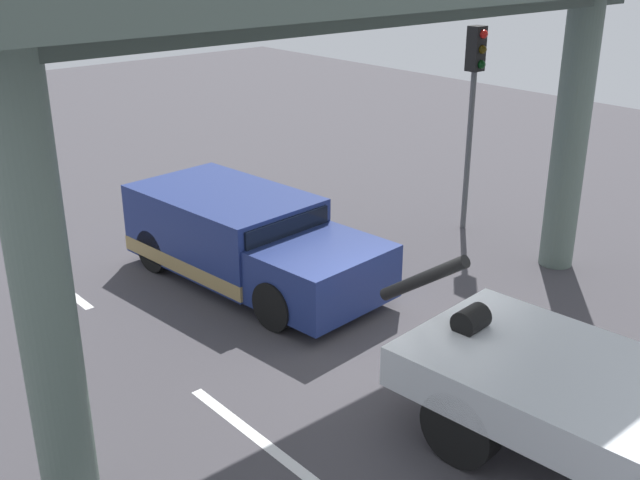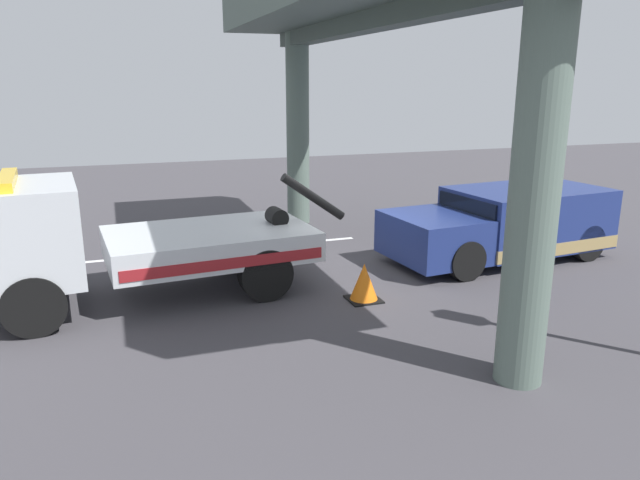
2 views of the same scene
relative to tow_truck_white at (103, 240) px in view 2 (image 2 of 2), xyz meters
The scene contains 7 objects.
ground_plane 4.90m from the tow_truck_white, behind, with size 60.00×40.00×0.10m, color #423F44.
lane_stripe_west 11.18m from the tow_truck_white, 165.01° to the right, with size 2.60×0.16×0.01m, color silver.
lane_stripe_mid 5.67m from the tow_truck_white, 148.73° to the right, with size 2.60×0.16×0.01m, color silver.
lane_stripe_east 3.36m from the tow_truck_white, 66.21° to the right, with size 2.60×0.16×0.01m, color silver.
tow_truck_white is the anchor object (origin of this frame).
towed_van_green 8.71m from the tow_truck_white, behind, with size 5.36×2.60×1.58m.
traffic_cone_orange 4.79m from the tow_truck_white, 162.28° to the left, with size 0.60×0.60×0.71m.
Camera 2 is at (4.46, 11.04, 3.93)m, focal length 33.22 mm.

